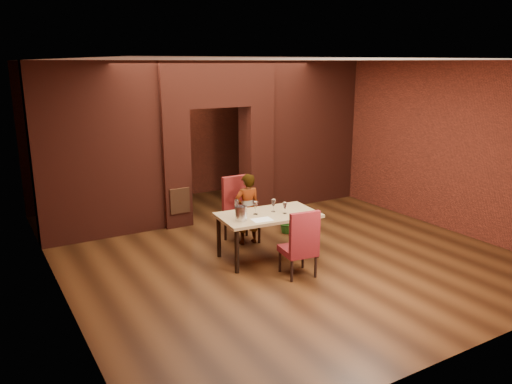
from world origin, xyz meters
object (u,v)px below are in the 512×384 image
Objects in this scene: dining_table at (268,235)px; wine_glass_a at (256,208)px; wine_bucket at (241,213)px; wine_glass_c at (285,208)px; wine_glass_b at (273,206)px; chair_near at (298,242)px; chair_far at (242,210)px; person_seated at (247,209)px; water_bottle at (237,207)px; potted_plant at (286,221)px.

wine_glass_a is (-0.20, 0.08, 0.49)m from dining_table.
wine_bucket is (-0.56, -0.09, 0.50)m from dining_table.
wine_glass_b is at bearing 119.15° from wine_glass_c.
chair_far is at bearing -82.05° from chair_near.
dining_table is 1.26× the size of person_seated.
water_bottle is 0.61× the size of potted_plant.
person_seated is 6.80× the size of wine_glass_c.
water_bottle is 1.73m from potted_plant.
wine_bucket is at bearing -45.38° from chair_near.
person_seated reaches higher than chair_far.
wine_bucket is 1.92m from potted_plant.
dining_table is 0.53m from wine_glass_a.
wine_glass_a is 0.31m from water_bottle.
potted_plant is (0.72, 1.01, -0.63)m from wine_glass_c.
wine_glass_b is at bearing 104.53° from person_seated.
person_seated reaches higher than wine_bucket.
chair_near is 2.40× the size of potted_plant.
chair_near is (0.02, -1.72, -0.06)m from chair_far.
wine_glass_a is 1.55m from potted_plant.
wine_glass_b is 0.21m from wine_glass_c.
chair_near is 4.56× the size of wine_bucket.
chair_near is 1.59m from person_seated.
person_seated is at bearing -75.49° from chair_far.
wine_glass_b is (0.14, -0.82, 0.27)m from chair_far.
wine_bucket is at bearing -155.27° from wine_glass_a.
potted_plant is (0.96, 0.88, -0.16)m from dining_table.
wine_bucket is at bearing 60.91° from person_seated.
wine_glass_c is 1.40m from potted_plant.
chair_far is 1.04m from potted_plant.
person_seated reaches higher than wine_glass_c.
chair_far reaches higher than wine_glass_a.
chair_far is at bearing 55.11° from water_bottle.
water_bottle is (-0.61, 0.14, 0.03)m from wine_glass_b.
person_seated reaches higher than water_bottle.
dining_table is at bearing -22.50° from water_bottle.
chair_near is at bearing -64.78° from water_bottle.
potted_plant is at bearing -111.52° from chair_near.
wine_bucket is at bearing -105.37° from water_bottle.
dining_table reaches higher than potted_plant.
wine_bucket reaches higher than dining_table.
wine_glass_a is 0.33m from wine_glass_b.
wine_glass_b is at bearing 26.56° from dining_table.
wine_glass_a is 0.40m from wine_bucket.
person_seated is at bearing 103.40° from wine_glass_c.
chair_near is 1.99m from potted_plant.
chair_far is 0.87m from wine_glass_a.
potted_plant is at bearing 25.35° from water_bottle.
chair_far is 2.68× the size of potted_plant.
water_bottle reaches higher than wine_glass_c.
wine_glass_b is (0.33, -0.02, -0.00)m from wine_glass_a.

